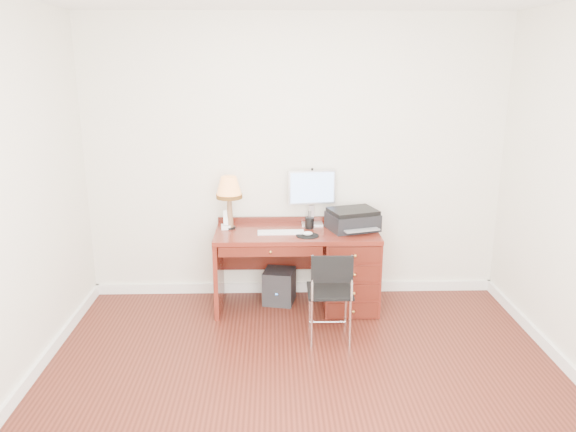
{
  "coord_description": "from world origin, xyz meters",
  "views": [
    {
      "loc": [
        -0.21,
        -3.55,
        2.27
      ],
      "look_at": [
        -0.08,
        1.2,
        0.95
      ],
      "focal_mm": 35.0,
      "sensor_mm": 36.0,
      "label": 1
    }
  ],
  "objects_px": {
    "equipment_box": "(279,286)",
    "chair": "(331,287)",
    "desk": "(331,265)",
    "printer": "(353,219)",
    "monitor": "(312,190)",
    "leg_lamp": "(229,191)",
    "phone": "(226,223)"
  },
  "relations": [
    {
      "from": "printer",
      "to": "chair",
      "type": "height_order",
      "value": "printer"
    },
    {
      "from": "desk",
      "to": "leg_lamp",
      "type": "distance_m",
      "value": 1.18
    },
    {
      "from": "monitor",
      "to": "phone",
      "type": "height_order",
      "value": "monitor"
    },
    {
      "from": "leg_lamp",
      "to": "chair",
      "type": "xyz_separation_m",
      "value": [
        0.87,
        -0.78,
        -0.64
      ]
    },
    {
      "from": "desk",
      "to": "printer",
      "type": "xyz_separation_m",
      "value": [
        0.2,
        0.04,
        0.43
      ]
    },
    {
      "from": "printer",
      "to": "chair",
      "type": "distance_m",
      "value": 0.86
    },
    {
      "from": "leg_lamp",
      "to": "chair",
      "type": "distance_m",
      "value": 1.33
    },
    {
      "from": "leg_lamp",
      "to": "monitor",
      "type": "bearing_deg",
      "value": 10.43
    },
    {
      "from": "desk",
      "to": "chair",
      "type": "height_order",
      "value": "chair"
    },
    {
      "from": "leg_lamp",
      "to": "phone",
      "type": "height_order",
      "value": "leg_lamp"
    },
    {
      "from": "monitor",
      "to": "leg_lamp",
      "type": "distance_m",
      "value": 0.79
    },
    {
      "from": "equipment_box",
      "to": "leg_lamp",
      "type": "bearing_deg",
      "value": -168.13
    },
    {
      "from": "monitor",
      "to": "printer",
      "type": "xyz_separation_m",
      "value": [
        0.36,
        -0.2,
        -0.23
      ]
    },
    {
      "from": "monitor",
      "to": "chair",
      "type": "relative_size",
      "value": 0.66
    },
    {
      "from": "desk",
      "to": "monitor",
      "type": "distance_m",
      "value": 0.72
    },
    {
      "from": "desk",
      "to": "leg_lamp",
      "type": "relative_size",
      "value": 3.03
    },
    {
      "from": "desk",
      "to": "phone",
      "type": "bearing_deg",
      "value": 175.22
    },
    {
      "from": "monitor",
      "to": "printer",
      "type": "relative_size",
      "value": 1.01
    },
    {
      "from": "printer",
      "to": "phone",
      "type": "xyz_separation_m",
      "value": [
        -1.18,
        0.04,
        -0.04
      ]
    },
    {
      "from": "desk",
      "to": "equipment_box",
      "type": "relative_size",
      "value": 4.58
    },
    {
      "from": "desk",
      "to": "chair",
      "type": "bearing_deg",
      "value": -95.82
    },
    {
      "from": "desk",
      "to": "phone",
      "type": "distance_m",
      "value": 1.06
    },
    {
      "from": "monitor",
      "to": "chair",
      "type": "bearing_deg",
      "value": -92.06
    },
    {
      "from": "monitor",
      "to": "leg_lamp",
      "type": "height_order",
      "value": "monitor"
    },
    {
      "from": "printer",
      "to": "leg_lamp",
      "type": "relative_size",
      "value": 1.04
    },
    {
      "from": "printer",
      "to": "leg_lamp",
      "type": "distance_m",
      "value": 1.17
    },
    {
      "from": "phone",
      "to": "printer",
      "type": "bearing_deg",
      "value": -8.74
    },
    {
      "from": "phone",
      "to": "equipment_box",
      "type": "height_order",
      "value": "phone"
    },
    {
      "from": "printer",
      "to": "equipment_box",
      "type": "relative_size",
      "value": 1.57
    },
    {
      "from": "equipment_box",
      "to": "chair",
      "type": "bearing_deg",
      "value": -49.87
    },
    {
      "from": "monitor",
      "to": "phone",
      "type": "distance_m",
      "value": 0.88
    },
    {
      "from": "monitor",
      "to": "chair",
      "type": "distance_m",
      "value": 1.11
    }
  ]
}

